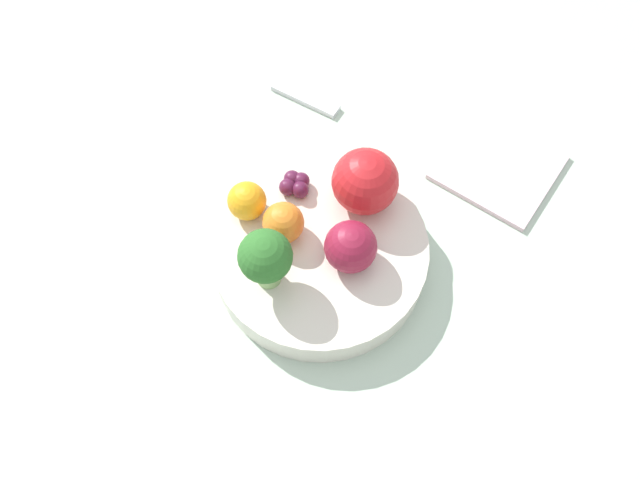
# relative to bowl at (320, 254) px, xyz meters

# --- Properties ---
(ground_plane) EXTENTS (6.00, 6.00, 0.00)m
(ground_plane) POSITION_rel_bowl_xyz_m (0.00, 0.00, -0.04)
(ground_plane) COLOR gray
(table_surface) EXTENTS (1.20, 1.20, 0.02)m
(table_surface) POSITION_rel_bowl_xyz_m (0.00, 0.00, -0.03)
(table_surface) COLOR #B2C6B2
(table_surface) RESTS_ON ground_plane
(bowl) EXTENTS (0.20, 0.20, 0.03)m
(bowl) POSITION_rel_bowl_xyz_m (0.00, 0.00, 0.00)
(bowl) COLOR silver
(bowl) RESTS_ON table_surface
(broccoli) EXTENTS (0.05, 0.05, 0.07)m
(broccoli) POSITION_rel_bowl_xyz_m (0.00, 0.06, 0.06)
(broccoli) COLOR #8CB76B
(broccoli) RESTS_ON bowl
(apple_red) EXTENTS (0.06, 0.06, 0.06)m
(apple_red) POSITION_rel_bowl_xyz_m (0.02, -0.06, 0.05)
(apple_red) COLOR red
(apple_red) RESTS_ON bowl
(apple_green) EXTENTS (0.05, 0.05, 0.05)m
(apple_green) POSITION_rel_bowl_xyz_m (-0.03, -0.01, 0.04)
(apple_green) COLOR maroon
(apple_green) RESTS_ON bowl
(orange_front) EXTENTS (0.04, 0.04, 0.04)m
(orange_front) POSITION_rel_bowl_xyz_m (0.07, 0.03, 0.03)
(orange_front) COLOR orange
(orange_front) RESTS_ON bowl
(orange_back) EXTENTS (0.04, 0.04, 0.04)m
(orange_back) POSITION_rel_bowl_xyz_m (0.03, 0.02, 0.04)
(orange_back) COLOR orange
(orange_back) RESTS_ON bowl
(grape_cluster) EXTENTS (0.03, 0.03, 0.02)m
(grape_cluster) POSITION_rel_bowl_xyz_m (0.06, -0.02, 0.03)
(grape_cluster) COLOR #511938
(grape_cluster) RESTS_ON bowl
(napkin) EXTENTS (0.14, 0.14, 0.01)m
(napkin) POSITION_rel_bowl_xyz_m (-0.02, -0.21, -0.01)
(napkin) COLOR beige
(napkin) RESTS_ON table_surface
(spoon) EXTENTS (0.08, 0.05, 0.01)m
(spoon) POSITION_rel_bowl_xyz_m (0.17, -0.10, -0.01)
(spoon) COLOR silver
(spoon) RESTS_ON table_surface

